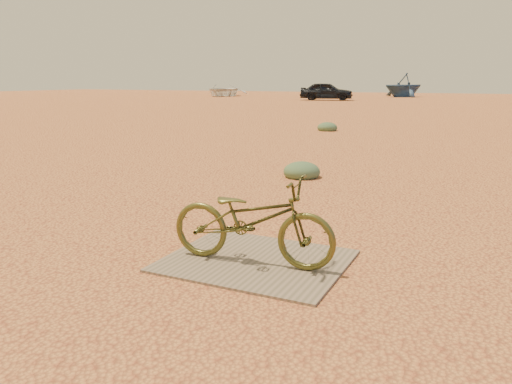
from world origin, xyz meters
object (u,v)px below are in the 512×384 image
at_px(bicycle, 252,220).
at_px(car, 327,91).
at_px(boat_near_left, 223,90).
at_px(boat_far_left, 404,85).
at_px(plywood_board, 256,261).

height_order(bicycle, car, car).
bearing_deg(bicycle, car, 11.65).
distance_m(boat_near_left, boat_far_left, 17.19).
height_order(bicycle, boat_far_left, boat_far_left).
relative_size(boat_near_left, boat_far_left, 1.35).
xyz_separation_m(bicycle, boat_near_left, (-22.64, 39.97, 0.17)).
relative_size(plywood_board, car, 0.38).
bearing_deg(boat_near_left, plywood_board, -72.84).
xyz_separation_m(plywood_board, boat_far_left, (-6.19, 44.84, 1.09)).
bearing_deg(boat_near_left, boat_far_left, 4.34).
xyz_separation_m(plywood_board, bicycle, (0.00, -0.08, 0.40)).
bearing_deg(boat_far_left, boat_near_left, -124.91).
distance_m(bicycle, car, 36.21).
bearing_deg(boat_near_left, bicycle, -72.89).
height_order(plywood_board, car, car).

